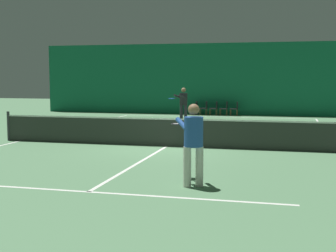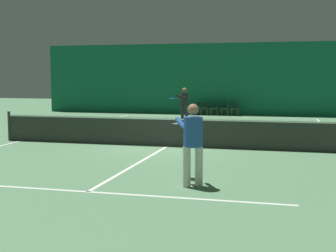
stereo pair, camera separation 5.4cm
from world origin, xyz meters
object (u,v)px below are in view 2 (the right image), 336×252
courtside_chair_1 (206,107)px  courtside_chair_3 (226,108)px  player_near (192,139)px  courtside_chair_2 (216,107)px  courtside_chair_0 (196,107)px  player_far (184,102)px  courtside_chair_4 (236,108)px  tennis_net (167,131)px

courtside_chair_1 → courtside_chair_3: same height
courtside_chair_1 → courtside_chair_3: (1.23, 0.00, 0.00)m
player_near → courtside_chair_2: player_near is taller
courtside_chair_2 → player_near: bearing=7.0°
player_near → courtside_chair_0: player_near is taller
player_far → courtside_chair_4: player_far is taller
player_far → courtside_chair_0: player_far is taller
courtside_chair_2 → courtside_chair_4: bearing=90.0°
courtside_chair_2 → courtside_chair_4: 1.23m
courtside_chair_0 → courtside_chair_4: 2.47m
courtside_chair_0 → courtside_chair_1: bearing=90.0°
courtside_chair_1 → courtside_chair_2: bearing=90.0°
courtside_chair_0 → courtside_chair_2: bearing=90.0°
tennis_net → courtside_chair_3: 12.98m
player_far → courtside_chair_3: player_far is taller
courtside_chair_0 → courtside_chair_2: same height
tennis_net → courtside_chair_3: size_ratio=14.29×
courtside_chair_2 → courtside_chair_3: bearing=90.0°
tennis_net → courtside_chair_4: bearing=85.9°
player_near → courtside_chair_4: (-1.02, 18.36, -0.54)m
courtside_chair_3 → tennis_net: bearing=-1.4°
courtside_chair_2 → tennis_net: bearing=1.3°
tennis_net → courtside_chair_3: bearing=88.6°
courtside_chair_3 → courtside_chair_0: bearing=-90.0°
player_far → courtside_chair_1: (0.39, 4.37, -0.54)m
courtside_chair_3 → courtside_chair_4: size_ratio=1.00×
courtside_chair_0 → courtside_chair_2: 1.23m
tennis_net → courtside_chair_0: 13.07m
tennis_net → player_far: 8.72m
courtside_chair_1 → player_near: bearing=8.9°
courtside_chair_3 → player_near: bearing=5.1°
tennis_net → courtside_chair_2: (-0.30, 12.98, -0.03)m
player_far → courtside_chair_2: (1.01, 4.37, -0.54)m
courtside_chair_2 → player_far: bearing=-13.0°
tennis_net → player_near: player_near is taller
courtside_chair_4 → player_near: bearing=3.2°
courtside_chair_0 → courtside_chair_1: (0.62, 0.00, 0.00)m
player_far → tennis_net: bearing=32.5°
player_near → player_far: 14.37m
tennis_net → courtside_chair_2: tennis_net is taller
player_near → courtside_chair_3: (-1.63, 18.36, -0.54)m
player_far → courtside_chair_4: bearing=176.7°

